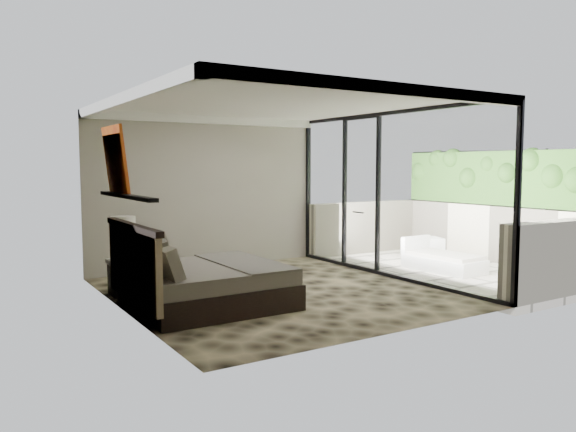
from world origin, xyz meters
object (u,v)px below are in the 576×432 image
ottoman (428,250)px  nightstand (127,278)px  bed (200,282)px  table_lamp (123,232)px  lounger (442,261)px

ottoman → nightstand: bearing=176.9°
bed → ottoman: 5.31m
table_lamp → nightstand: bearing=42.2°
bed → lounger: bearing=1.7°
table_lamp → lounger: (5.45, -1.04, -0.76)m
bed → table_lamp: 1.49m
nightstand → table_lamp: size_ratio=0.77×
lounger → ottoman: bearing=56.1°
nightstand → table_lamp: bearing=-135.7°
bed → ottoman: size_ratio=4.23×
nightstand → lounger: size_ratio=0.34×
table_lamp → lounger: table_lamp is taller
bed → nightstand: bearing=117.2°
lounger → nightstand: bearing=165.6°
bed → table_lamp: bearing=119.9°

